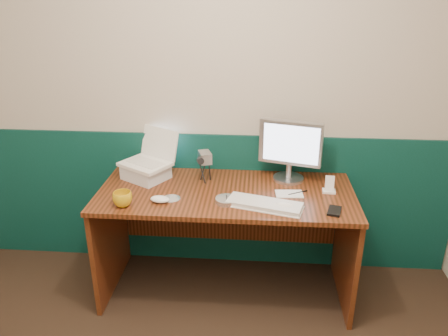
# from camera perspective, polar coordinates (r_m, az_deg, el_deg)

# --- Properties ---
(back_wall) EXTENTS (3.50, 0.04, 2.50)m
(back_wall) POSITION_cam_1_polar(r_m,az_deg,el_deg) (2.93, -2.53, 9.11)
(back_wall) COLOR #BBAF9E
(back_wall) RESTS_ON ground
(wainscot) EXTENTS (3.48, 0.02, 1.00)m
(wainscot) POSITION_cam_1_polar(r_m,az_deg,el_deg) (3.18, -2.33, -4.20)
(wainscot) COLOR #073225
(wainscot) RESTS_ON ground
(desk) EXTENTS (1.60, 0.70, 0.75)m
(desk) POSITION_cam_1_polar(r_m,az_deg,el_deg) (2.91, 0.24, -9.70)
(desk) COLOR #341A09
(desk) RESTS_ON ground
(laptop_riser) EXTENTS (0.34, 0.33, 0.09)m
(laptop_riser) POSITION_cam_1_polar(r_m,az_deg,el_deg) (2.94, -10.17, -0.53)
(laptop_riser) COLOR silver
(laptop_riser) RESTS_ON desk
(laptop) EXTENTS (0.38, 0.36, 0.25)m
(laptop) POSITION_cam_1_polar(r_m,az_deg,el_deg) (2.88, -10.40, 2.63)
(laptop) COLOR white
(laptop) RESTS_ON laptop_riser
(monitor) EXTENTS (0.42, 0.22, 0.40)m
(monitor) POSITION_cam_1_polar(r_m,az_deg,el_deg) (2.85, 8.62, 2.21)
(monitor) COLOR silver
(monitor) RESTS_ON desk
(keyboard) EXTENTS (0.45, 0.25, 0.02)m
(keyboard) POSITION_cam_1_polar(r_m,az_deg,el_deg) (2.55, 5.30, -4.80)
(keyboard) COLOR silver
(keyboard) RESTS_ON desk
(mouse_right) EXTENTS (0.13, 0.09, 0.04)m
(mouse_right) POSITION_cam_1_polar(r_m,az_deg,el_deg) (2.54, 7.88, -4.93)
(mouse_right) COLOR white
(mouse_right) RESTS_ON desk
(mouse_left) EXTENTS (0.13, 0.08, 0.04)m
(mouse_left) POSITION_cam_1_polar(r_m,az_deg,el_deg) (2.62, -8.35, -4.06)
(mouse_left) COLOR white
(mouse_left) RESTS_ON desk
(mug) EXTENTS (0.15, 0.15, 0.09)m
(mug) POSITION_cam_1_polar(r_m,az_deg,el_deg) (2.60, -13.12, -3.97)
(mug) COLOR gold
(mug) RESTS_ON desk
(camcorder) EXTENTS (0.13, 0.16, 0.21)m
(camcorder) POSITION_cam_1_polar(r_m,az_deg,el_deg) (2.83, -2.48, 0.23)
(camcorder) COLOR #A6A5AA
(camcorder) RESTS_ON desk
(cd_spindle) EXTENTS (0.13, 0.13, 0.03)m
(cd_spindle) POSITION_cam_1_polar(r_m,az_deg,el_deg) (2.59, 0.35, -4.24)
(cd_spindle) COLOR silver
(cd_spindle) RESTS_ON desk
(cd_loose_a) EXTENTS (0.11, 0.11, 0.00)m
(cd_loose_a) POSITION_cam_1_polar(r_m,az_deg,el_deg) (2.66, -6.91, -3.96)
(cd_loose_a) COLOR silver
(cd_loose_a) RESTS_ON desk
(pen) EXTENTS (0.12, 0.08, 0.01)m
(pen) POSITION_cam_1_polar(r_m,az_deg,el_deg) (2.74, 9.62, -3.20)
(pen) COLOR black
(pen) RESTS_ON desk
(papers) EXTENTS (0.17, 0.12, 0.00)m
(papers) POSITION_cam_1_polar(r_m,az_deg,el_deg) (2.72, 8.51, -3.37)
(papers) COLOR silver
(papers) RESTS_ON desk
(dock) EXTENTS (0.08, 0.07, 0.01)m
(dock) POSITION_cam_1_polar(r_m,az_deg,el_deg) (2.79, 13.53, -2.95)
(dock) COLOR white
(dock) RESTS_ON desk
(music_player) EXTENTS (0.06, 0.03, 0.09)m
(music_player) POSITION_cam_1_polar(r_m,az_deg,el_deg) (2.77, 13.63, -1.93)
(music_player) COLOR white
(music_player) RESTS_ON dock
(pda) EXTENTS (0.10, 0.13, 0.01)m
(pda) POSITION_cam_1_polar(r_m,az_deg,el_deg) (2.56, 14.22, -5.46)
(pda) COLOR black
(pda) RESTS_ON desk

